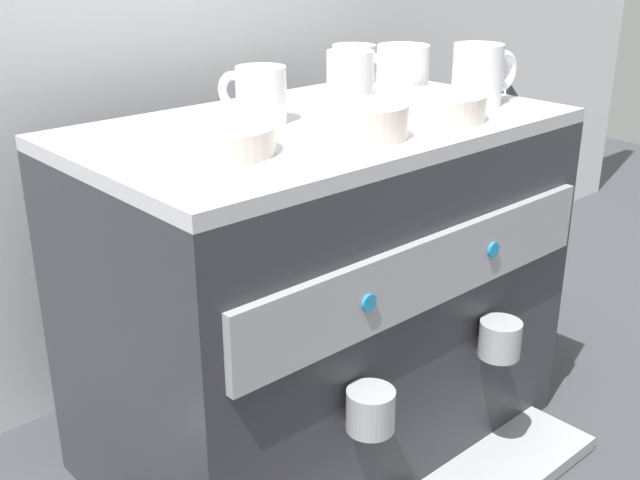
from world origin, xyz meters
name	(u,v)px	position (x,y,z in m)	size (l,w,h in m)	color
ground_plane	(320,435)	(0.00, 0.00, 0.00)	(4.00, 4.00, 0.00)	#38383D
tiled_backsplash_wall	(173,55)	(0.00, 0.34, 0.53)	(2.80, 0.03, 1.06)	silver
espresso_machine	(322,293)	(0.00, 0.00, 0.24)	(0.65, 0.49, 0.48)	#2D2D33
ceramic_cup_0	(400,75)	(0.15, 0.00, 0.53)	(0.08, 0.11, 0.08)	white
ceramic_cup_1	(350,83)	(0.06, 0.00, 0.53)	(0.08, 0.10, 0.08)	white
ceramic_cup_2	(259,94)	(-0.06, 0.05, 0.52)	(0.06, 0.10, 0.07)	white
ceramic_cup_3	(356,69)	(0.17, 0.10, 0.52)	(0.09, 0.09, 0.07)	white
ceramic_cup_4	(480,74)	(0.23, -0.07, 0.53)	(0.11, 0.07, 0.08)	white
ceramic_bowl_0	(441,107)	(0.12, -0.10, 0.50)	(0.11, 0.11, 0.03)	beige
ceramic_bowl_1	(218,140)	(-0.19, -0.04, 0.50)	(0.13, 0.13, 0.03)	beige
ceramic_bowl_2	(365,121)	(-0.02, -0.10, 0.50)	(0.10, 0.10, 0.04)	beige
coffee_grinder	(495,213)	(0.47, 0.04, 0.24)	(0.18, 0.18, 0.48)	#939399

